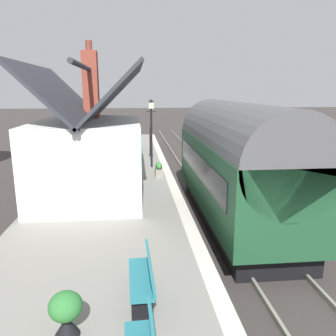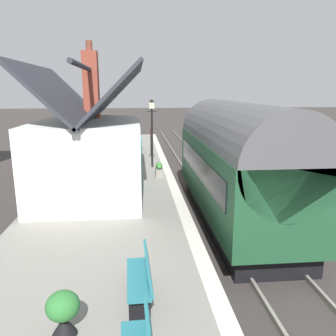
{
  "view_description": "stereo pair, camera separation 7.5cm",
  "coord_description": "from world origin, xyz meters",
  "px_view_note": "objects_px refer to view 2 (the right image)",
  "views": [
    {
      "loc": [
        -12.99,
        2.67,
        4.71
      ],
      "look_at": [
        -1.29,
        1.5,
        1.97
      ],
      "focal_mm": 35.71,
      "sensor_mm": 36.0,
      "label": 1
    },
    {
      "loc": [
        -13.0,
        2.6,
        4.71
      ],
      "look_at": [
        -1.29,
        1.5,
        1.97
      ],
      "focal_mm": 35.71,
      "sensor_mm": 36.0,
      "label": 2
    }
  ],
  "objects_px": {
    "bench_mid_platform": "(135,152)",
    "planter_bench_left": "(159,170)",
    "bench_by_lamp": "(139,142)",
    "lamp_post_platform": "(152,120)",
    "station_building": "(91,153)",
    "planter_edge_near": "(113,140)",
    "bench_near_building": "(142,277)",
    "planter_bench_right": "(97,138)",
    "planter_edge_far": "(137,148)",
    "station_sign_board": "(151,135)",
    "train": "(237,163)",
    "planter_under_sign": "(63,312)"
  },
  "relations": [
    {
      "from": "bench_by_lamp",
      "to": "planter_under_sign",
      "type": "bearing_deg",
      "value": 175.5
    },
    {
      "from": "planter_under_sign",
      "to": "bench_mid_platform",
      "type": "bearing_deg",
      "value": -4.52
    },
    {
      "from": "station_building",
      "to": "planter_edge_near",
      "type": "distance_m",
      "value": 10.95
    },
    {
      "from": "planter_bench_right",
      "to": "planter_edge_far",
      "type": "height_order",
      "value": "planter_bench_right"
    },
    {
      "from": "planter_edge_far",
      "to": "station_sign_board",
      "type": "height_order",
      "value": "station_sign_board"
    },
    {
      "from": "bench_by_lamp",
      "to": "lamp_post_platform",
      "type": "bearing_deg",
      "value": -173.74
    },
    {
      "from": "station_sign_board",
      "to": "train",
      "type": "bearing_deg",
      "value": -162.26
    },
    {
      "from": "lamp_post_platform",
      "to": "train",
      "type": "bearing_deg",
      "value": -151.18
    },
    {
      "from": "train",
      "to": "planter_edge_far",
      "type": "distance_m",
      "value": 10.04
    },
    {
      "from": "planter_bench_right",
      "to": "bench_near_building",
      "type": "bearing_deg",
      "value": -171.22
    },
    {
      "from": "train",
      "to": "bench_by_lamp",
      "type": "bearing_deg",
      "value": 17.84
    },
    {
      "from": "train",
      "to": "bench_mid_platform",
      "type": "relative_size",
      "value": 6.23
    },
    {
      "from": "bench_near_building",
      "to": "planter_bench_right",
      "type": "xyz_separation_m",
      "value": [
        19.2,
        2.97,
        -0.12
      ]
    },
    {
      "from": "planter_edge_near",
      "to": "train",
      "type": "bearing_deg",
      "value": -156.48
    },
    {
      "from": "planter_edge_far",
      "to": "station_building",
      "type": "bearing_deg",
      "value": 168.87
    },
    {
      "from": "planter_bench_right",
      "to": "planter_under_sign",
      "type": "xyz_separation_m",
      "value": [
        -19.97,
        -1.74,
        0.05
      ]
    },
    {
      "from": "bench_mid_platform",
      "to": "planter_under_sign",
      "type": "height_order",
      "value": "bench_mid_platform"
    },
    {
      "from": "planter_bench_left",
      "to": "station_sign_board",
      "type": "relative_size",
      "value": 0.53
    },
    {
      "from": "bench_mid_platform",
      "to": "planter_under_sign",
      "type": "distance_m",
      "value": 13.41
    },
    {
      "from": "planter_under_sign",
      "to": "planter_bench_left",
      "type": "bearing_deg",
      "value": -12.39
    },
    {
      "from": "bench_near_building",
      "to": "bench_by_lamp",
      "type": "relative_size",
      "value": 1.0
    },
    {
      "from": "train",
      "to": "station_sign_board",
      "type": "height_order",
      "value": "train"
    },
    {
      "from": "station_sign_board",
      "to": "station_building",
      "type": "bearing_deg",
      "value": 161.31
    },
    {
      "from": "bench_mid_platform",
      "to": "lamp_post_platform",
      "type": "bearing_deg",
      "value": -153.24
    },
    {
      "from": "bench_by_lamp",
      "to": "planter_bench_left",
      "type": "xyz_separation_m",
      "value": [
        -7.22,
        -0.81,
        -0.18
      ]
    },
    {
      "from": "train",
      "to": "planter_bench_right",
      "type": "distance_m",
      "value": 14.84
    },
    {
      "from": "bench_by_lamp",
      "to": "planter_bench_right",
      "type": "height_order",
      "value": "bench_by_lamp"
    },
    {
      "from": "planter_edge_near",
      "to": "planter_under_sign",
      "type": "bearing_deg",
      "value": -178.63
    },
    {
      "from": "planter_bench_right",
      "to": "station_sign_board",
      "type": "height_order",
      "value": "station_sign_board"
    },
    {
      "from": "planter_bench_right",
      "to": "planter_under_sign",
      "type": "bearing_deg",
      "value": -175.02
    },
    {
      "from": "planter_bench_left",
      "to": "planter_under_sign",
      "type": "distance_m",
      "value": 10.03
    },
    {
      "from": "train",
      "to": "lamp_post_platform",
      "type": "bearing_deg",
      "value": 28.82
    },
    {
      "from": "lamp_post_platform",
      "to": "station_sign_board",
      "type": "relative_size",
      "value": 2.12
    },
    {
      "from": "bench_mid_platform",
      "to": "bench_near_building",
      "type": "height_order",
      "value": "same"
    },
    {
      "from": "bench_mid_platform",
      "to": "station_building",
      "type": "bearing_deg",
      "value": 165.2
    },
    {
      "from": "station_sign_board",
      "to": "planter_bench_left",
      "type": "bearing_deg",
      "value": -178.57
    },
    {
      "from": "bench_mid_platform",
      "to": "planter_bench_left",
      "type": "xyz_separation_m",
      "value": [
        -3.57,
        -1.1,
        -0.18
      ]
    },
    {
      "from": "planter_bench_left",
      "to": "station_sign_board",
      "type": "distance_m",
      "value": 5.23
    },
    {
      "from": "planter_under_sign",
      "to": "bench_by_lamp",
      "type": "bearing_deg",
      "value": -4.5
    },
    {
      "from": "bench_mid_platform",
      "to": "lamp_post_platform",
      "type": "xyz_separation_m",
      "value": [
        -1.73,
        -0.87,
        1.88
      ]
    },
    {
      "from": "planter_bench_left",
      "to": "station_sign_board",
      "type": "bearing_deg",
      "value": 1.43
    },
    {
      "from": "planter_edge_far",
      "to": "lamp_post_platform",
      "type": "xyz_separation_m",
      "value": [
        -4.35,
        -0.76,
        2.1
      ]
    },
    {
      "from": "station_building",
      "to": "planter_bench_left",
      "type": "bearing_deg",
      "value": -49.15
    },
    {
      "from": "planter_edge_near",
      "to": "bench_mid_platform",
      "type": "bearing_deg",
      "value": -163.46
    },
    {
      "from": "bench_near_building",
      "to": "planter_bench_left",
      "type": "height_order",
      "value": "bench_near_building"
    },
    {
      "from": "train",
      "to": "planter_bench_left",
      "type": "height_order",
      "value": "train"
    },
    {
      "from": "bench_by_lamp",
      "to": "station_sign_board",
      "type": "distance_m",
      "value": 2.3
    },
    {
      "from": "planter_bench_left",
      "to": "planter_under_sign",
      "type": "xyz_separation_m",
      "value": [
        -9.8,
        2.15,
        0.1
      ]
    },
    {
      "from": "bench_near_building",
      "to": "planter_edge_far",
      "type": "height_order",
      "value": "bench_near_building"
    },
    {
      "from": "bench_by_lamp",
      "to": "planter_bench_left",
      "type": "height_order",
      "value": "bench_by_lamp"
    }
  ]
}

